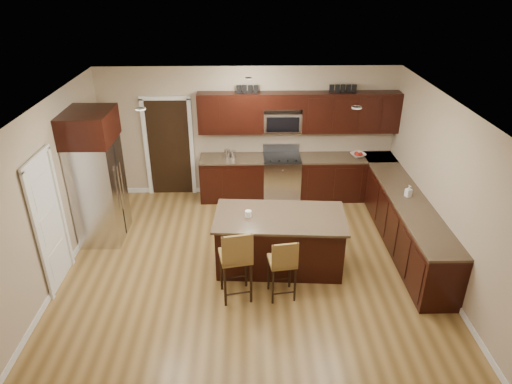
{
  "coord_description": "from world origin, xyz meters",
  "views": [
    {
      "loc": [
        -0.04,
        -6.16,
        4.5
      ],
      "look_at": [
        0.1,
        0.4,
        1.17
      ],
      "focal_mm": 32.0,
      "sensor_mm": 36.0,
      "label": 1
    }
  ],
  "objects_px": {
    "range": "(281,177)",
    "island": "(279,242)",
    "refrigerator": "(97,176)",
    "stool_mid": "(283,262)",
    "stool_left": "(236,257)"
  },
  "relations": [
    {
      "from": "range",
      "to": "island",
      "type": "distance_m",
      "value": 2.42
    },
    {
      "from": "island",
      "to": "refrigerator",
      "type": "height_order",
      "value": "refrigerator"
    },
    {
      "from": "stool_mid",
      "to": "refrigerator",
      "type": "xyz_separation_m",
      "value": [
        -3.09,
        1.8,
        0.57
      ]
    },
    {
      "from": "stool_mid",
      "to": "refrigerator",
      "type": "distance_m",
      "value": 3.62
    },
    {
      "from": "stool_left",
      "to": "stool_mid",
      "type": "relative_size",
      "value": 1.16
    },
    {
      "from": "island",
      "to": "stool_left",
      "type": "height_order",
      "value": "stool_left"
    },
    {
      "from": "refrigerator",
      "to": "stool_mid",
      "type": "bearing_deg",
      "value": -30.18
    },
    {
      "from": "island",
      "to": "stool_left",
      "type": "xyz_separation_m",
      "value": [
        -0.68,
        -0.85,
        0.31
      ]
    },
    {
      "from": "refrigerator",
      "to": "island",
      "type": "bearing_deg",
      "value": -17.15
    },
    {
      "from": "stool_left",
      "to": "refrigerator",
      "type": "distance_m",
      "value": 3.05
    },
    {
      "from": "stool_left",
      "to": "stool_mid",
      "type": "height_order",
      "value": "stool_left"
    },
    {
      "from": "stool_left",
      "to": "stool_mid",
      "type": "distance_m",
      "value": 0.68
    },
    {
      "from": "range",
      "to": "island",
      "type": "xyz_separation_m",
      "value": [
        -0.21,
        -2.41,
        -0.04
      ]
    },
    {
      "from": "stool_left",
      "to": "stool_mid",
      "type": "xyz_separation_m",
      "value": [
        0.67,
        0.01,
        -0.1
      ]
    },
    {
      "from": "refrigerator",
      "to": "range",
      "type": "bearing_deg",
      "value": 23.74
    }
  ]
}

